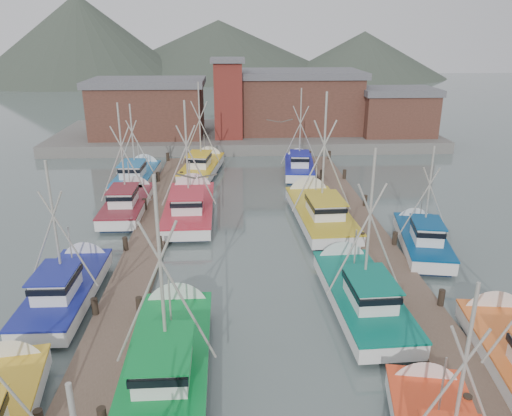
{
  "coord_description": "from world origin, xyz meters",
  "views": [
    {
      "loc": [
        -1.67,
        -22.05,
        12.64
      ],
      "look_at": [
        -0.31,
        5.77,
        2.6
      ],
      "focal_mm": 35.0,
      "sensor_mm": 36.0,
      "label": 1
    }
  ],
  "objects_px": {
    "boat_8": "(190,206)",
    "boat_12": "(203,166)",
    "lookout_tower": "(228,98)",
    "boat_4": "(170,355)"
  },
  "relations": [
    {
      "from": "lookout_tower",
      "to": "boat_12",
      "type": "xyz_separation_m",
      "value": [
        -2.38,
        -10.33,
        -4.87
      ]
    },
    {
      "from": "boat_8",
      "to": "boat_12",
      "type": "xyz_separation_m",
      "value": [
        0.36,
        10.91,
        0.0
      ]
    },
    {
      "from": "boat_4",
      "to": "boat_8",
      "type": "height_order",
      "value": "boat_8"
    },
    {
      "from": "boat_4",
      "to": "boat_12",
      "type": "bearing_deg",
      "value": 89.63
    },
    {
      "from": "lookout_tower",
      "to": "boat_12",
      "type": "distance_m",
      "value": 11.66
    },
    {
      "from": "boat_8",
      "to": "lookout_tower",
      "type": "bearing_deg",
      "value": 81.76
    },
    {
      "from": "lookout_tower",
      "to": "boat_4",
      "type": "relative_size",
      "value": 0.87
    },
    {
      "from": "boat_8",
      "to": "boat_12",
      "type": "height_order",
      "value": "boat_12"
    },
    {
      "from": "boat_8",
      "to": "boat_12",
      "type": "bearing_deg",
      "value": 87.23
    },
    {
      "from": "lookout_tower",
      "to": "boat_8",
      "type": "distance_m",
      "value": 21.95
    }
  ]
}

